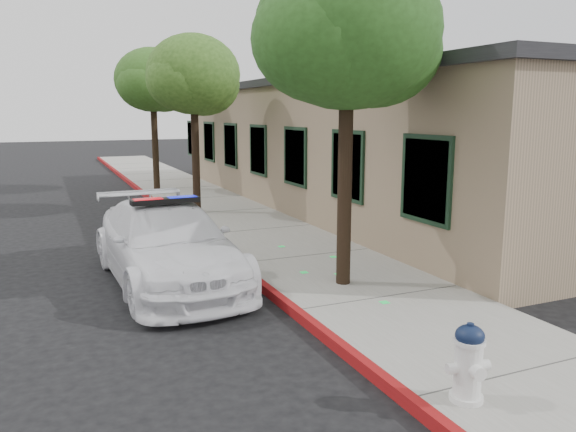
{
  "coord_description": "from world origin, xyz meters",
  "views": [
    {
      "loc": [
        -3.44,
        -7.62,
        3.21
      ],
      "look_at": [
        0.57,
        1.55,
        1.34
      ],
      "focal_mm": 35.02,
      "sensor_mm": 36.0,
      "label": 1
    }
  ],
  "objects_px": {
    "street_tree_mid": "(193,79)",
    "fire_hydrant": "(468,362)",
    "clapboard_building": "(365,144)",
    "street_tree_far": "(154,83)",
    "street_tree_near": "(348,38)",
    "police_car": "(167,243)"
  },
  "relations": [
    {
      "from": "police_car",
      "to": "street_tree_mid",
      "type": "relative_size",
      "value": 0.99
    },
    {
      "from": "fire_hydrant",
      "to": "street_tree_near",
      "type": "bearing_deg",
      "value": 88.77
    },
    {
      "from": "clapboard_building",
      "to": "fire_hydrant",
      "type": "relative_size",
      "value": 23.96
    },
    {
      "from": "clapboard_building",
      "to": "street_tree_mid",
      "type": "relative_size",
      "value": 3.91
    },
    {
      "from": "police_car",
      "to": "street_tree_near",
      "type": "bearing_deg",
      "value": -35.01
    },
    {
      "from": "clapboard_building",
      "to": "street_tree_far",
      "type": "height_order",
      "value": "street_tree_far"
    },
    {
      "from": "street_tree_near",
      "to": "clapboard_building",
      "type": "bearing_deg",
      "value": 56.73
    },
    {
      "from": "clapboard_building",
      "to": "fire_hydrant",
      "type": "distance_m",
      "value": 13.82
    },
    {
      "from": "fire_hydrant",
      "to": "clapboard_building",
      "type": "bearing_deg",
      "value": 73.62
    },
    {
      "from": "street_tree_mid",
      "to": "street_tree_far",
      "type": "xyz_separation_m",
      "value": [
        -0.13,
        5.74,
        0.12
      ]
    },
    {
      "from": "street_tree_far",
      "to": "clapboard_building",
      "type": "bearing_deg",
      "value": -45.43
    },
    {
      "from": "street_tree_mid",
      "to": "street_tree_far",
      "type": "bearing_deg",
      "value": 91.28
    },
    {
      "from": "street_tree_mid",
      "to": "fire_hydrant",
      "type": "bearing_deg",
      "value": -91.44
    },
    {
      "from": "police_car",
      "to": "street_tree_far",
      "type": "xyz_separation_m",
      "value": [
        2.14,
        12.31,
        3.54
      ]
    },
    {
      "from": "police_car",
      "to": "street_tree_far",
      "type": "height_order",
      "value": "street_tree_far"
    },
    {
      "from": "clapboard_building",
      "to": "street_tree_far",
      "type": "distance_m",
      "value": 8.76
    },
    {
      "from": "street_tree_far",
      "to": "street_tree_mid",
      "type": "bearing_deg",
      "value": -88.72
    },
    {
      "from": "street_tree_far",
      "to": "street_tree_near",
      "type": "bearing_deg",
      "value": -87.3
    },
    {
      "from": "clapboard_building",
      "to": "street_tree_mid",
      "type": "xyz_separation_m",
      "value": [
        -5.82,
        0.31,
        2.06
      ]
    },
    {
      "from": "street_tree_near",
      "to": "street_tree_mid",
      "type": "distance_m",
      "value": 8.38
    },
    {
      "from": "clapboard_building",
      "to": "street_tree_near",
      "type": "bearing_deg",
      "value": -123.27
    },
    {
      "from": "street_tree_mid",
      "to": "police_car",
      "type": "bearing_deg",
      "value": -109.07
    }
  ]
}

